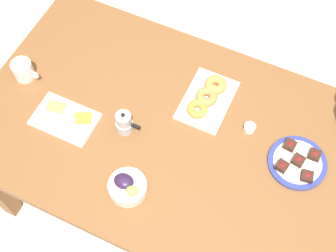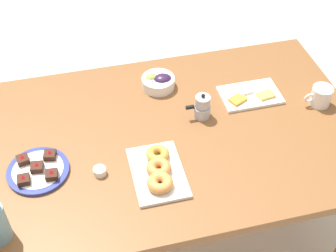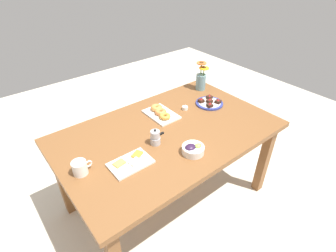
{
  "view_description": "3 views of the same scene",
  "coord_description": "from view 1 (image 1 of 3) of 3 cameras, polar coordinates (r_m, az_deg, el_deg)",
  "views": [
    {
      "loc": [
        0.39,
        -0.82,
        2.41
      ],
      "look_at": [
        0.0,
        0.0,
        0.78
      ],
      "focal_mm": 50.0,
      "sensor_mm": 36.0,
      "label": 1
    },
    {
      "loc": [
        0.32,
        1.3,
        2.08
      ],
      "look_at": [
        0.0,
        0.0,
        0.78
      ],
      "focal_mm": 50.0,
      "sensor_mm": 36.0,
      "label": 2
    },
    {
      "loc": [
        -0.98,
        -1.22,
        1.86
      ],
      "look_at": [
        0.0,
        0.0,
        0.78
      ],
      "focal_mm": 28.0,
      "sensor_mm": 36.0,
      "label": 3
    }
  ],
  "objects": [
    {
      "name": "ground_plane",
      "position": [
        2.58,
        0.0,
        -8.48
      ],
      "size": [
        6.0,
        6.0,
        0.0
      ],
      "primitive_type": "plane",
      "color": "beige"
    },
    {
      "name": "dining_table",
      "position": [
        1.98,
        0.0,
        -1.77
      ],
      "size": [
        1.6,
        1.0,
        0.74
      ],
      "color": "brown",
      "rests_on": "ground_plane"
    },
    {
      "name": "coffee_mug",
      "position": [
        2.11,
        -17.22,
        6.54
      ],
      "size": [
        0.12,
        0.09,
        0.09
      ],
      "color": "white",
      "rests_on": "dining_table"
    },
    {
      "name": "grape_bowl",
      "position": [
        1.78,
        -4.98,
        -7.36
      ],
      "size": [
        0.15,
        0.15,
        0.07
      ],
      "color": "white",
      "rests_on": "dining_table"
    },
    {
      "name": "cheese_platter",
      "position": [
        1.97,
        -12.37,
        0.87
      ],
      "size": [
        0.26,
        0.17,
        0.03
      ],
      "color": "white",
      "rests_on": "dining_table"
    },
    {
      "name": "croissant_platter",
      "position": [
        1.97,
        4.83,
        3.46
      ],
      "size": [
        0.19,
        0.28,
        0.05
      ],
      "color": "white",
      "rests_on": "dining_table"
    },
    {
      "name": "jam_cup_honey",
      "position": [
        1.92,
        9.92,
        -0.21
      ],
      "size": [
        0.05,
        0.05,
        0.03
      ],
      "color": "white",
      "rests_on": "dining_table"
    },
    {
      "name": "dessert_plate",
      "position": [
        1.9,
        15.5,
        -4.27
      ],
      "size": [
        0.23,
        0.23,
        0.05
      ],
      "color": "navy",
      "rests_on": "dining_table"
    },
    {
      "name": "moka_pot",
      "position": [
        1.87,
        -5.35,
        0.39
      ],
      "size": [
        0.11,
        0.07,
        0.12
      ],
      "color": "#B7B7BC",
      "rests_on": "dining_table"
    }
  ]
}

